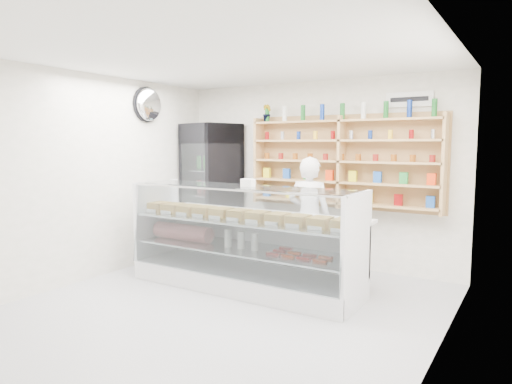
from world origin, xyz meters
The scene contains 8 objects.
room centered at (0.00, 0.00, 1.40)m, with size 5.00×5.00×5.00m.
display_counter centered at (-0.22, 0.87, 0.36)m, with size 3.05×0.91×1.33m.
shop_worker centered at (0.27, 1.77, 0.84)m, with size 0.61×0.40×1.68m, color silver.
drinks_cooler centered at (-1.71, 2.13, 1.10)m, with size 0.94×0.93×2.18m.
wall_shelving centered at (0.50, 2.34, 1.59)m, with size 2.84×0.28×1.33m.
potted_plant centered at (-0.75, 2.34, 2.33)m, with size 0.15×0.12×0.27m, color #1E6626.
security_mirror centered at (-2.17, 1.20, 2.45)m, with size 0.15×0.50×0.50m, color silver.
wall_sign centered at (1.40, 2.47, 2.45)m, with size 0.62×0.03×0.20m, color white.
Camera 1 is at (2.94, -3.92, 1.86)m, focal length 32.00 mm.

